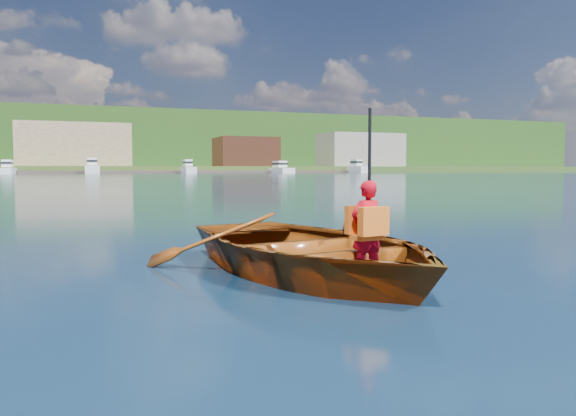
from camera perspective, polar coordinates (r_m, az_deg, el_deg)
name	(u,v)px	position (r m, az deg, el deg)	size (l,w,h in m)	color
ground	(283,281)	(6.24, -0.53, -7.47)	(600.00, 600.00, 0.00)	#112941
rowboat	(309,248)	(6.65, 2.15, -4.11)	(3.84, 4.85, 0.91)	#67310B
child_paddler	(367,227)	(5.97, 7.99, -1.93)	(0.41, 0.39, 1.79)	#B70516
shoreline	(92,146)	(242.56, -19.33, 5.92)	(400.00, 140.00, 22.00)	#405E29
dock	(92,172)	(153.78, -19.30, 3.46)	(160.02, 4.71, 0.80)	#4F4139
waterfront_buildings	(65,146)	(170.99, -21.73, 5.90)	(202.00, 16.00, 14.00)	brown
marina_yachts	(73,168)	(149.12, -20.99, 3.80)	(144.51, 12.89, 4.43)	white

